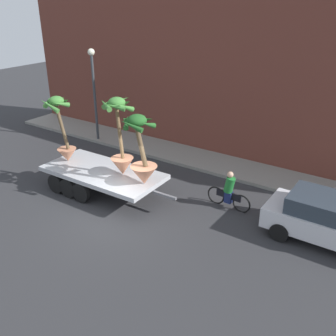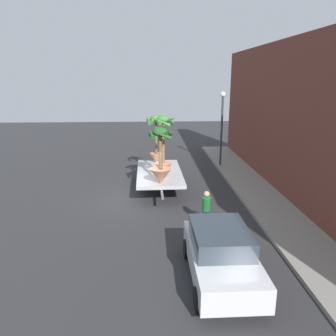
# 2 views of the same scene
# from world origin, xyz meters

# --- Properties ---
(ground_plane) EXTENTS (60.00, 60.00, 0.00)m
(ground_plane) POSITION_xyz_m (0.00, 0.00, 0.00)
(ground_plane) COLOR #2D2D30
(sidewalk) EXTENTS (24.00, 2.20, 0.15)m
(sidewalk) POSITION_xyz_m (0.00, 6.10, 0.07)
(sidewalk) COLOR gray
(sidewalk) RESTS_ON ground
(building_facade) EXTENTS (24.00, 1.20, 7.68)m
(building_facade) POSITION_xyz_m (0.00, 7.80, 3.84)
(building_facade) COLOR brown
(building_facade) RESTS_ON ground
(flatbed_trailer) EXTENTS (6.03, 2.45, 0.98)m
(flatbed_trailer) POSITION_xyz_m (-1.85, 1.05, 0.75)
(flatbed_trailer) COLOR #B7BABF
(flatbed_trailer) RESTS_ON ground
(potted_palm_rear) EXTENTS (1.42, 1.27, 2.66)m
(potted_palm_rear) POSITION_xyz_m (0.41, 1.07, 2.06)
(potted_palm_rear) COLOR tan
(potted_palm_rear) RESTS_ON flatbed_trailer
(potted_palm_middle) EXTENTS (1.29, 1.40, 3.09)m
(potted_palm_middle) POSITION_xyz_m (-0.76, 1.24, 2.33)
(potted_palm_middle) COLOR tan
(potted_palm_middle) RESTS_ON flatbed_trailer
(potted_palm_front) EXTENTS (1.28, 1.18, 2.77)m
(potted_palm_front) POSITION_xyz_m (-3.63, 0.93, 2.30)
(potted_palm_front) COLOR tan
(potted_palm_front) RESTS_ON flatbed_trailer
(cyclist) EXTENTS (1.84, 0.36, 1.54)m
(cyclist) POSITION_xyz_m (3.19, 2.80, 0.67)
(cyclist) COLOR black
(cyclist) RESTS_ON ground
(parked_car) EXTENTS (4.02, 1.92, 1.58)m
(parked_car) POSITION_xyz_m (6.79, 2.63, 0.83)
(parked_car) COLOR silver
(parked_car) RESTS_ON ground
(street_lamp) EXTENTS (0.36, 0.36, 4.83)m
(street_lamp) POSITION_xyz_m (-5.99, 5.30, 3.23)
(street_lamp) COLOR #383D42
(street_lamp) RESTS_ON sidewalk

